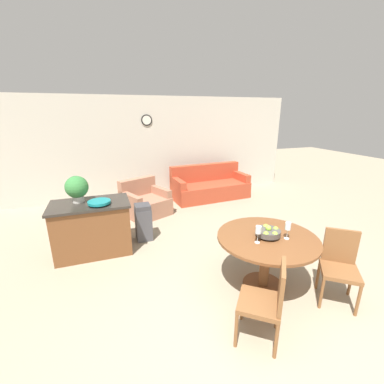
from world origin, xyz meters
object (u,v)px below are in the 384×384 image
at_px(dining_chair_near_left, 267,299).
at_px(potted_plant, 77,188).
at_px(fruit_bowl, 268,232).
at_px(trash_bin, 143,222).
at_px(dining_table, 266,248).
at_px(wine_glass_right, 288,227).
at_px(kitchen_island, 93,228).
at_px(teal_bowl, 99,202).
at_px(couch, 210,187).
at_px(dining_chair_near_right, 340,263).
at_px(wine_glass_left, 258,230).
at_px(armchair, 145,203).

xyz_separation_m(dining_chair_near_left, potted_plant, (-1.85, 2.59, 0.62)).
bearing_deg(fruit_bowl, trash_bin, 124.04).
distance_m(dining_table, trash_bin, 2.34).
relative_size(dining_chair_near_left, wine_glass_right, 4.08).
relative_size(wine_glass_right, potted_plant, 0.51).
xyz_separation_m(kitchen_island, teal_bowl, (0.15, -0.14, 0.48)).
distance_m(dining_table, wine_glass_right, 0.41).
bearing_deg(dining_table, wine_glass_right, -32.73).
relative_size(dining_table, trash_bin, 1.89).
bearing_deg(wine_glass_right, kitchen_island, 141.70).
bearing_deg(couch, wine_glass_right, -102.94).
bearing_deg(wine_glass_right, dining_chair_near_right, -34.46).
relative_size(wine_glass_left, armchair, 0.19).
height_order(dining_table, trash_bin, dining_table).
bearing_deg(trash_bin, dining_table, -55.95).
bearing_deg(dining_table, kitchen_island, 141.23).
height_order(teal_bowl, potted_plant, potted_plant).
height_order(wine_glass_left, potted_plant, potted_plant).
height_order(kitchen_island, armchair, kitchen_island).
bearing_deg(wine_glass_left, trash_bin, 118.35).
bearing_deg(teal_bowl, dining_table, -38.43).
bearing_deg(trash_bin, couch, 40.95).
xyz_separation_m(potted_plant, couch, (3.17, 1.92, -0.83)).
xyz_separation_m(fruit_bowl, potted_plant, (-2.34, 1.86, 0.30)).
bearing_deg(dining_chair_near_right, kitchen_island, 1.17).
bearing_deg(kitchen_island, dining_table, -38.77).
xyz_separation_m(wine_glass_left, trash_bin, (-1.09, 2.02, -0.58)).
xyz_separation_m(trash_bin, couch, (2.13, 1.85, -0.04)).
bearing_deg(teal_bowl, trash_bin, 24.40).
height_order(dining_chair_near_right, teal_bowl, teal_bowl).
xyz_separation_m(dining_chair_near_right, armchair, (-1.80, 3.65, -0.23)).
distance_m(dining_chair_near_right, armchair, 4.08).
bearing_deg(wine_glass_right, wine_glass_left, 175.10).
bearing_deg(trash_bin, wine_glass_right, -53.89).
bearing_deg(kitchen_island, armchair, 51.96).
relative_size(fruit_bowl, armchair, 0.27).
bearing_deg(potted_plant, dining_chair_near_left, -54.49).
relative_size(dining_chair_near_left, couch, 0.43).
xyz_separation_m(dining_chair_near_right, couch, (0.10, 4.27, -0.20)).
xyz_separation_m(fruit_bowl, kitchen_island, (-2.18, 1.75, -0.38)).
distance_m(fruit_bowl, wine_glass_left, 0.25).
height_order(teal_bowl, armchair, teal_bowl).
height_order(dining_table, wine_glass_right, wine_glass_right).
bearing_deg(couch, teal_bowl, -146.40).
xyz_separation_m(kitchen_island, couch, (3.00, 2.03, -0.15)).
bearing_deg(wine_glass_left, teal_bowl, 136.85).
xyz_separation_m(teal_bowl, potted_plant, (-0.32, 0.25, 0.20)).
relative_size(teal_bowl, trash_bin, 0.51).
relative_size(dining_chair_near_left, armchair, 0.77).
bearing_deg(armchair, couch, -5.61).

